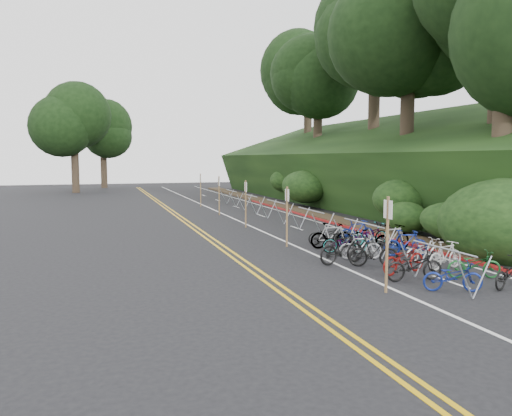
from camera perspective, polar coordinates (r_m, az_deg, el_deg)
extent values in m
plane|color=black|center=(16.06, 8.03, -7.53)|extent=(120.00, 120.00, 0.00)
cube|color=gold|center=(24.79, -6.63, -2.80)|extent=(0.12, 80.00, 0.01)
cube|color=gold|center=(24.85, -5.95, -2.77)|extent=(0.12, 80.00, 0.01)
cube|color=silver|center=(25.57, 0.32, -2.50)|extent=(0.12, 80.00, 0.01)
cube|color=silver|center=(27.15, 8.78, -2.08)|extent=(0.12, 80.00, 0.01)
cube|color=silver|center=(16.05, 21.34, -7.87)|extent=(0.10, 1.60, 0.01)
cube|color=silver|center=(20.94, 10.94, -4.45)|extent=(0.10, 1.60, 0.01)
cube|color=silver|center=(26.29, 4.68, -2.29)|extent=(0.10, 1.60, 0.01)
cube|color=silver|center=(31.88, 0.57, -0.86)|extent=(0.10, 1.60, 0.01)
cube|color=silver|center=(37.59, -2.29, 0.14)|extent=(0.10, 1.60, 0.01)
cube|color=silver|center=(43.38, -4.39, 0.88)|extent=(0.10, 1.60, 0.01)
cube|color=silver|center=(49.22, -6.00, 1.44)|extent=(0.10, 1.60, 0.01)
cube|color=maroon|center=(29.15, 7.91, -1.45)|extent=(0.25, 28.00, 0.10)
cube|color=black|center=(41.41, 11.75, 4.42)|extent=(12.32, 44.00, 9.11)
cube|color=#382819|center=(38.58, 2.44, 0.40)|extent=(1.40, 44.00, 0.16)
ellipsoid|color=#284C19|center=(22.25, 21.56, -1.45)|extent=(2.00, 2.80, 1.60)
ellipsoid|color=#284C19|center=(26.67, 16.15, 0.96)|extent=(2.60, 3.64, 2.08)
ellipsoid|color=#284C19|center=(32.36, 12.03, 2.64)|extent=(2.20, 3.08, 1.76)
ellipsoid|color=#284C19|center=(37.13, 5.54, 2.46)|extent=(3.00, 4.20, 2.40)
ellipsoid|color=#284C19|center=(42.94, 3.25, 3.14)|extent=(2.40, 3.36, 1.92)
ellipsoid|color=#284C19|center=(47.12, 2.99, 4.21)|extent=(2.80, 3.92, 2.24)
ellipsoid|color=#284C19|center=(24.52, 16.76, -0.99)|extent=(1.80, 2.52, 1.44)
ellipsoid|color=#284C19|center=(36.23, 10.02, 3.97)|extent=(3.20, 4.48, 2.56)
cylinder|color=#2D2319|center=(23.62, 26.16, 5.43)|extent=(0.78, 0.78, 5.16)
ellipsoid|color=black|center=(24.10, 26.67, 16.66)|extent=(7.06, 7.06, 6.71)
cylinder|color=#2D2319|center=(27.61, 25.80, 9.97)|extent=(0.84, 0.84, 6.35)
cylinder|color=#2D2319|center=(31.63, 16.85, 8.78)|extent=(0.82, 0.82, 5.96)
ellipsoid|color=black|center=(32.42, 17.15, 18.56)|extent=(8.47, 8.47, 8.05)
cylinder|color=#2D2319|center=(39.78, 13.30, 9.78)|extent=(0.86, 0.86, 6.75)
ellipsoid|color=black|center=(40.72, 13.51, 18.64)|extent=(9.71, 9.71, 9.22)
cylinder|color=#2D2319|center=(46.33, 7.05, 8.07)|extent=(0.80, 0.80, 5.56)
ellipsoid|color=black|center=(46.81, 7.13, 14.20)|extent=(7.41, 7.41, 7.04)
cylinder|color=#2D2319|center=(54.70, 5.93, 8.87)|extent=(0.84, 0.84, 6.35)
ellipsoid|color=black|center=(55.33, 6.00, 14.90)|extent=(8.83, 8.83, 8.38)
cylinder|color=#2D2319|center=(56.12, -19.96, 4.29)|extent=(0.78, 0.78, 5.16)
ellipsoid|color=black|center=(56.23, -20.12, 9.08)|extent=(7.06, 7.06, 6.71)
cylinder|color=#2D2319|center=(64.09, -16.99, 4.35)|extent=(0.75, 0.75, 4.77)
ellipsoid|color=black|center=(64.14, -17.10, 8.13)|extent=(6.18, 6.18, 5.87)
cylinder|color=#90959E|center=(15.05, 20.57, -4.32)|extent=(0.05, 2.69, 0.05)
cylinder|color=#90959E|center=(14.04, 22.75, -7.47)|extent=(0.58, 0.04, 1.12)
cylinder|color=#90959E|center=(14.41, 24.46, -7.22)|extent=(0.58, 0.04, 1.12)
cylinder|color=#90959E|center=(15.97, 16.93, -5.71)|extent=(0.58, 0.04, 1.12)
cylinder|color=#90959E|center=(16.29, 18.56, -5.54)|extent=(0.58, 0.04, 1.12)
cylinder|color=#90959E|center=(19.85, 12.13, -1.68)|extent=(0.05, 3.00, 0.05)
cylinder|color=#90959E|center=(18.61, 13.49, -4.00)|extent=(0.58, 0.04, 1.13)
cylinder|color=#90959E|center=(18.90, 14.95, -3.88)|extent=(0.58, 0.04, 1.13)
cylinder|color=#90959E|center=(21.02, 9.54, -2.81)|extent=(0.58, 0.04, 1.13)
cylinder|color=#90959E|center=(21.28, 10.88, -2.73)|extent=(0.58, 0.04, 1.13)
cylinder|color=#90959E|center=(24.29, 6.27, -0.25)|extent=(0.05, 3.00, 0.05)
cylinder|color=#90959E|center=(22.98, 7.03, -2.04)|extent=(0.58, 0.04, 1.13)
cylinder|color=#90959E|center=(23.21, 8.29, -1.98)|extent=(0.58, 0.04, 1.13)
cylinder|color=#90959E|center=(25.52, 4.41, -1.24)|extent=(0.58, 0.04, 1.13)
cylinder|color=#90959E|center=(25.74, 5.56, -1.19)|extent=(0.58, 0.04, 1.13)
cylinder|color=#90959E|center=(28.91, 2.25, 0.74)|extent=(0.05, 3.00, 0.05)
cylinder|color=#90959E|center=(27.56, 2.69, -0.71)|extent=(0.58, 0.04, 1.13)
cylinder|color=#90959E|center=(27.76, 3.77, -0.67)|extent=(0.58, 0.04, 1.13)
cylinder|color=#90959E|center=(30.19, 0.84, -0.14)|extent=(0.58, 0.04, 1.13)
cylinder|color=#90959E|center=(30.37, 1.84, -0.11)|extent=(0.58, 0.04, 1.13)
cylinder|color=#90959E|center=(33.63, -0.65, 1.45)|extent=(0.05, 3.00, 0.05)
cylinder|color=#90959E|center=(32.27, -0.40, 0.24)|extent=(0.58, 0.04, 1.13)
cylinder|color=#90959E|center=(32.44, 0.55, 0.27)|extent=(0.58, 0.04, 1.13)
cylinder|color=#90959E|center=(34.94, -1.76, 0.66)|extent=(0.58, 0.04, 1.13)
cylinder|color=#90959E|center=(35.10, -0.88, 0.69)|extent=(0.58, 0.04, 1.13)
cylinder|color=#90959E|center=(38.43, -2.84, 1.98)|extent=(0.05, 3.00, 0.05)
cylinder|color=#90959E|center=(37.05, -2.70, 0.95)|extent=(0.58, 0.04, 1.13)
cylinder|color=#90959E|center=(37.20, -1.86, 0.97)|extent=(0.58, 0.04, 1.13)
cylinder|color=#90959E|center=(39.76, -3.74, 1.27)|extent=(0.58, 0.04, 1.13)
cylinder|color=#90959E|center=(39.89, -2.96, 1.29)|extent=(0.58, 0.04, 1.13)
cylinder|color=brown|center=(14.02, 14.75, -4.11)|extent=(0.08, 0.08, 2.64)
cube|color=silver|center=(13.89, 14.85, -0.16)|extent=(0.02, 0.40, 0.50)
cylinder|color=brown|center=(20.61, 3.56, -1.01)|extent=(0.08, 0.08, 2.50)
cube|color=silver|center=(20.52, 3.57, 1.48)|extent=(0.02, 0.40, 0.50)
cylinder|color=brown|center=(26.26, -1.19, 0.45)|extent=(0.08, 0.08, 2.50)
cube|color=silver|center=(26.19, -1.19, 2.41)|extent=(0.02, 0.40, 0.50)
cylinder|color=brown|center=(32.04, -4.24, 1.40)|extent=(0.08, 0.08, 2.50)
cube|color=silver|center=(31.98, -4.25, 3.00)|extent=(0.02, 0.40, 0.50)
cylinder|color=brown|center=(37.88, -6.35, 2.05)|extent=(0.08, 0.08, 2.50)
cube|color=silver|center=(37.84, -6.37, 3.41)|extent=(0.02, 0.40, 0.50)
imported|color=black|center=(17.58, 9.80, -4.56)|extent=(0.83, 1.90, 1.11)
imported|color=navy|center=(14.88, 21.57, -7.27)|extent=(1.12, 1.71, 0.85)
imported|color=black|center=(15.95, 27.01, -6.61)|extent=(1.12, 1.75, 0.87)
imported|color=black|center=(15.73, 17.61, -6.26)|extent=(0.84, 1.87, 0.95)
imported|color=#144C1E|center=(16.74, 23.65, -5.91)|extent=(1.05, 1.73, 0.86)
imported|color=maroon|center=(16.58, 16.50, -5.58)|extent=(1.10, 1.94, 0.96)
imported|color=beige|center=(17.63, 20.84, -5.07)|extent=(0.81, 1.65, 0.96)
imported|color=black|center=(17.38, 13.29, -4.91)|extent=(0.98, 1.75, 1.01)
imported|color=beige|center=(18.70, 18.68, -4.58)|extent=(0.71, 1.64, 0.84)
imported|color=#9E9EA3|center=(18.52, 11.84, -4.34)|extent=(0.86, 1.62, 0.94)
imported|color=navy|center=(19.48, 16.74, -3.86)|extent=(0.90, 1.74, 1.01)
imported|color=slate|center=(19.56, 10.13, -3.80)|extent=(1.14, 1.84, 0.91)
imported|color=slate|center=(20.38, 15.32, -3.30)|extent=(0.85, 1.86, 1.08)
imported|color=slate|center=(20.51, 8.62, -3.13)|extent=(0.71, 1.81, 1.06)
imported|color=slate|center=(21.43, 12.84, -2.96)|extent=(0.88, 1.91, 0.96)
imported|color=black|center=(21.36, 8.08, -3.06)|extent=(0.74, 1.67, 0.85)
imported|color=navy|center=(21.98, 11.47, -2.63)|extent=(0.52, 1.72, 1.03)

